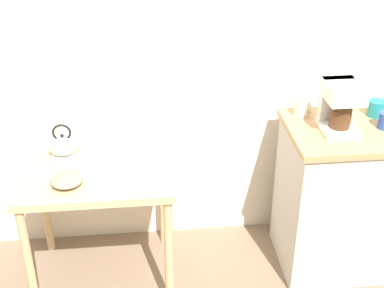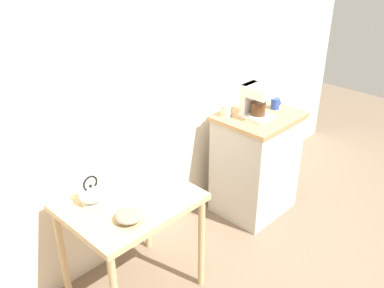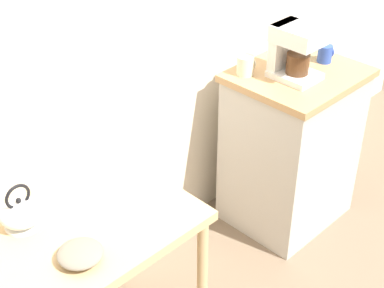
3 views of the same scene
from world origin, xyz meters
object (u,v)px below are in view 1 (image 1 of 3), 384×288
at_px(bowl_stoneware, 67,180).
at_px(teakettle, 64,145).
at_px(coffee_maker, 340,104).
at_px(mug_small_cream, 302,108).
at_px(mug_dark_teal, 376,108).

distance_m(bowl_stoneware, teakettle, 0.30).
bearing_deg(coffee_maker, mug_small_cream, 129.16).
xyz_separation_m(mug_small_cream, mug_dark_teal, (0.40, -0.04, -0.00)).
height_order(coffee_maker, mug_small_cream, coffee_maker).
bearing_deg(coffee_maker, mug_dark_teal, 26.17).
relative_size(bowl_stoneware, mug_dark_teal, 1.66).
distance_m(teakettle, mug_small_cream, 1.28).
bearing_deg(coffee_maker, teakettle, 175.16).
bearing_deg(mug_dark_teal, bowl_stoneware, -169.58).
bearing_deg(teakettle, mug_small_cream, 2.23).
xyz_separation_m(teakettle, mug_dark_teal, (1.67, 0.01, 0.13)).
relative_size(bowl_stoneware, mug_small_cream, 1.65).
relative_size(coffee_maker, mug_dark_teal, 2.75).
bearing_deg(coffee_maker, bowl_stoneware, -172.82).
bearing_deg(mug_small_cream, bowl_stoneware, -164.51).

